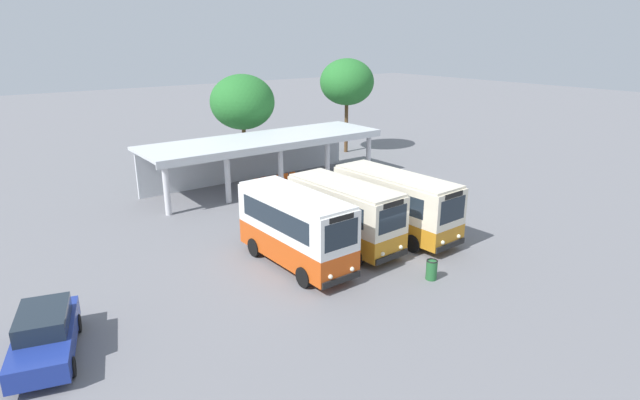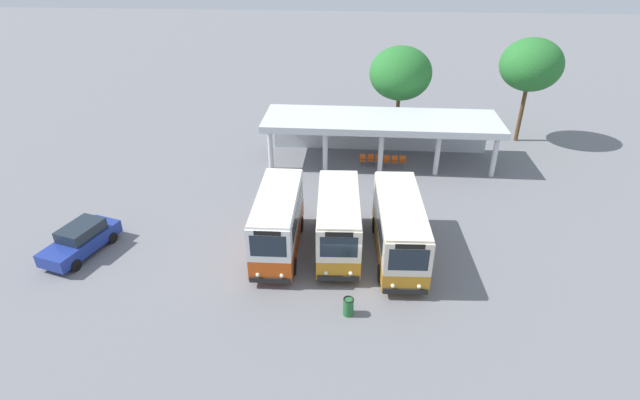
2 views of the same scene
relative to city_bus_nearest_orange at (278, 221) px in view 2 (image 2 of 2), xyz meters
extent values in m
plane|color=slate|center=(3.75, -1.71, -1.89)|extent=(180.00, 180.00, 0.00)
cylinder|color=black|center=(1.04, -1.97, -1.44)|extent=(0.24, 0.90, 0.90)
cylinder|color=black|center=(-0.97, -2.01, -1.44)|extent=(0.24, 0.90, 0.90)
cylinder|color=black|center=(0.97, 2.04, -1.44)|extent=(0.24, 0.90, 0.90)
cylinder|color=black|center=(-1.04, 2.00, -1.44)|extent=(0.24, 0.90, 0.90)
cube|color=#D14C14|center=(0.00, 0.01, -0.92)|extent=(2.22, 6.51, 1.17)
cube|color=white|center=(0.00, 0.01, 0.55)|extent=(2.22, 6.51, 1.78)
cube|color=white|center=(0.00, 0.01, 1.49)|extent=(2.15, 6.31, 0.12)
cube|color=black|center=(0.06, -3.25, -1.37)|extent=(2.00, 0.14, 0.28)
cube|color=#1E2833|center=(0.06, -3.21, 0.60)|extent=(1.73, 0.08, 1.15)
cube|color=black|center=(0.06, -3.21, 1.31)|extent=(1.26, 0.07, 0.24)
cube|color=#1E2833|center=(1.04, 0.13, 0.60)|extent=(0.13, 5.18, 0.98)
cube|color=#1E2833|center=(-1.04, 0.09, 0.60)|extent=(0.13, 5.18, 0.98)
sphere|color=#EAEACC|center=(0.64, -3.23, -1.06)|extent=(0.20, 0.20, 0.20)
sphere|color=#EAEACC|center=(-0.52, -3.25, -1.06)|extent=(0.20, 0.20, 0.20)
cylinder|color=black|center=(4.31, -1.54, -1.44)|extent=(0.26, 0.91, 0.90)
cylinder|color=black|center=(2.24, -1.64, -1.44)|extent=(0.26, 0.91, 0.90)
cylinder|color=black|center=(4.12, 2.43, -1.44)|extent=(0.26, 0.91, 0.90)
cylinder|color=black|center=(2.05, 2.33, -1.44)|extent=(0.26, 0.91, 0.90)
cube|color=orange|center=(3.18, 0.39, -0.99)|extent=(2.47, 6.51, 1.03)
cube|color=beige|center=(3.18, 0.39, 0.39)|extent=(2.47, 6.51, 1.74)
cube|color=beige|center=(3.18, 0.39, 1.32)|extent=(2.40, 6.32, 0.12)
cube|color=black|center=(3.33, -2.84, -1.37)|extent=(2.07, 0.20, 0.28)
cube|color=#1E2833|center=(3.33, -2.80, 0.44)|extent=(1.78, 0.13, 1.13)
cube|color=black|center=(3.33, -2.80, 1.14)|extent=(1.30, 0.11, 0.24)
cube|color=#1E2833|center=(4.25, 0.54, 0.44)|extent=(0.28, 5.13, 0.96)
cube|color=#1E2833|center=(2.10, 0.44, 0.44)|extent=(0.28, 5.13, 0.96)
sphere|color=#EAEACC|center=(3.93, -2.80, -1.06)|extent=(0.20, 0.20, 0.20)
sphere|color=#EAEACC|center=(2.73, -2.86, -1.06)|extent=(0.20, 0.20, 0.20)
cylinder|color=black|center=(7.51, -2.12, -1.44)|extent=(0.26, 0.91, 0.90)
cylinder|color=black|center=(5.39, -2.21, -1.44)|extent=(0.26, 0.91, 0.90)
cylinder|color=black|center=(7.32, 2.38, -1.44)|extent=(0.26, 0.91, 0.90)
cylinder|color=black|center=(5.20, 2.29, -1.44)|extent=(0.26, 0.91, 0.90)
cube|color=orange|center=(6.36, 0.09, -1.02)|extent=(2.53, 7.35, 0.98)
cube|color=beige|center=(6.36, 0.09, 0.36)|extent=(2.53, 7.35, 1.78)
cube|color=beige|center=(6.36, 0.09, 1.31)|extent=(2.46, 7.13, 0.12)
cube|color=black|center=(6.52, -3.57, -1.37)|extent=(2.11, 0.19, 0.28)
cube|color=#1E2833|center=(6.51, -3.52, 0.41)|extent=(1.82, 0.13, 1.16)
cube|color=black|center=(6.51, -3.52, 1.13)|extent=(1.33, 0.11, 0.24)
cube|color=#1E2833|center=(7.45, 0.23, 0.41)|extent=(0.29, 5.80, 0.98)
cube|color=#1E2833|center=(5.25, 0.14, 0.41)|extent=(0.29, 5.80, 0.98)
sphere|color=#EAEACC|center=(7.13, -3.53, -1.06)|extent=(0.20, 0.20, 0.20)
sphere|color=#EAEACC|center=(5.90, -3.59, -1.06)|extent=(0.20, 0.20, 0.20)
cylinder|color=black|center=(-10.12, -2.57, -1.57)|extent=(0.35, 0.66, 0.64)
cylinder|color=black|center=(-11.71, -2.10, -1.57)|extent=(0.35, 0.66, 0.64)
cylinder|color=black|center=(-9.37, 0.01, -1.57)|extent=(0.35, 0.66, 0.64)
cylinder|color=black|center=(-10.97, 0.48, -1.57)|extent=(0.35, 0.66, 0.64)
cube|color=navy|center=(-10.54, -1.04, -1.22)|extent=(2.89, 4.65, 0.70)
cube|color=#1E2833|center=(-10.48, -0.84, -0.57)|extent=(2.06, 2.58, 0.60)
cylinder|color=silver|center=(-2.12, 10.21, -0.29)|extent=(0.36, 0.36, 3.20)
cylinder|color=silver|center=(1.81, 10.21, -0.29)|extent=(0.36, 0.36, 3.20)
cylinder|color=silver|center=(5.74, 10.21, -0.29)|extent=(0.36, 0.36, 3.20)
cylinder|color=silver|center=(9.67, 10.21, -0.29)|extent=(0.36, 0.36, 3.20)
cylinder|color=silver|center=(13.61, 10.21, -0.29)|extent=(0.36, 0.36, 3.20)
cube|color=silver|center=(5.74, 14.35, -0.29)|extent=(16.53, 0.20, 3.20)
cube|color=silver|center=(5.74, 12.18, 1.41)|extent=(17.03, 5.04, 0.20)
cube|color=silver|center=(5.74, 9.71, 1.17)|extent=(17.03, 0.10, 0.28)
cylinder|color=slate|center=(4.67, 11.01, -1.67)|extent=(0.03, 0.03, 0.44)
cylinder|color=slate|center=(4.31, 11.02, -1.67)|extent=(0.03, 0.03, 0.44)
cylinder|color=slate|center=(4.68, 11.36, -1.67)|extent=(0.03, 0.03, 0.44)
cylinder|color=slate|center=(4.32, 11.37, -1.67)|extent=(0.03, 0.03, 0.44)
cube|color=#D85919|center=(4.50, 11.19, -1.43)|extent=(0.45, 0.45, 0.04)
cube|color=#D85919|center=(4.50, 11.39, -1.23)|extent=(0.44, 0.05, 0.40)
cylinder|color=slate|center=(5.25, 11.08, -1.67)|extent=(0.03, 0.03, 0.44)
cylinder|color=slate|center=(4.90, 11.09, -1.67)|extent=(0.03, 0.03, 0.44)
cylinder|color=slate|center=(5.26, 11.43, -1.67)|extent=(0.03, 0.03, 0.44)
cylinder|color=slate|center=(4.91, 11.44, -1.67)|extent=(0.03, 0.03, 0.44)
cube|color=#D85919|center=(5.08, 11.26, -1.43)|extent=(0.45, 0.45, 0.04)
cube|color=#D85919|center=(5.09, 11.46, -1.23)|extent=(0.44, 0.05, 0.40)
cylinder|color=slate|center=(5.84, 11.02, -1.67)|extent=(0.03, 0.03, 0.44)
cylinder|color=slate|center=(5.49, 11.03, -1.67)|extent=(0.03, 0.03, 0.44)
cylinder|color=slate|center=(5.85, 11.37, -1.67)|extent=(0.03, 0.03, 0.44)
cylinder|color=slate|center=(5.50, 11.38, -1.67)|extent=(0.03, 0.03, 0.44)
cube|color=#D85919|center=(5.67, 11.20, -1.43)|extent=(0.45, 0.45, 0.04)
cube|color=#D85919|center=(5.67, 11.40, -1.23)|extent=(0.44, 0.05, 0.40)
cylinder|color=slate|center=(6.43, 10.95, -1.67)|extent=(0.03, 0.03, 0.44)
cylinder|color=slate|center=(6.07, 10.96, -1.67)|extent=(0.03, 0.03, 0.44)
cylinder|color=slate|center=(6.44, 11.30, -1.67)|extent=(0.03, 0.03, 0.44)
cylinder|color=slate|center=(6.08, 11.31, -1.67)|extent=(0.03, 0.03, 0.44)
cube|color=#D85919|center=(6.25, 11.13, -1.43)|extent=(0.45, 0.45, 0.04)
cube|color=#D85919|center=(6.26, 11.33, -1.23)|extent=(0.44, 0.05, 0.40)
cylinder|color=slate|center=(7.01, 10.97, -1.67)|extent=(0.03, 0.03, 0.44)
cylinder|color=slate|center=(6.66, 10.98, -1.67)|extent=(0.03, 0.03, 0.44)
cylinder|color=slate|center=(7.02, 11.32, -1.67)|extent=(0.03, 0.03, 0.44)
cylinder|color=slate|center=(6.67, 11.33, -1.67)|extent=(0.03, 0.03, 0.44)
cube|color=#D85919|center=(6.84, 11.15, -1.43)|extent=(0.45, 0.45, 0.04)
cube|color=#D85919|center=(6.85, 11.35, -1.23)|extent=(0.44, 0.05, 0.40)
cylinder|color=slate|center=(7.60, 10.98, -1.67)|extent=(0.03, 0.03, 0.44)
cylinder|color=slate|center=(7.25, 10.99, -1.67)|extent=(0.03, 0.03, 0.44)
cylinder|color=slate|center=(7.61, 11.33, -1.67)|extent=(0.03, 0.03, 0.44)
cylinder|color=slate|center=(7.26, 11.34, -1.67)|extent=(0.03, 0.03, 0.44)
cube|color=#D85919|center=(7.43, 11.16, -1.43)|extent=(0.45, 0.45, 0.04)
cube|color=#D85919|center=(7.43, 11.36, -1.23)|extent=(0.44, 0.05, 0.40)
cylinder|color=brown|center=(7.36, 18.15, -0.28)|extent=(0.32, 0.32, 3.22)
ellipsoid|color=#28722D|center=(7.36, 18.15, 3.22)|extent=(5.05, 5.05, 4.29)
cylinder|color=brown|center=(17.17, 17.17, 0.34)|extent=(0.32, 0.32, 4.45)
ellipsoid|color=#28722D|center=(17.17, 17.17, 4.33)|extent=(4.72, 4.72, 4.01)
cylinder|color=#266633|center=(3.88, -4.73, -1.47)|extent=(0.48, 0.48, 0.85)
torus|color=black|center=(3.88, -4.73, -1.02)|extent=(0.49, 0.49, 0.06)
camera|label=1|loc=(-12.02, -17.93, 8.21)|focal=28.73mm
camera|label=2|loc=(3.90, -21.55, 13.46)|focal=27.29mm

